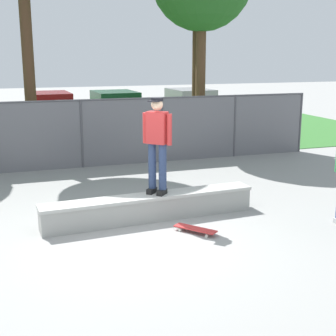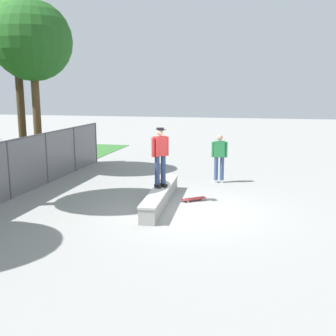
{
  "view_description": "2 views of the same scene",
  "coord_description": "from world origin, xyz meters",
  "views": [
    {
      "loc": [
        -1.95,
        -7.49,
        3.11
      ],
      "look_at": [
        0.96,
        1.13,
        0.95
      ],
      "focal_mm": 51.34,
      "sensor_mm": 36.0,
      "label": 1
    },
    {
      "loc": [
        -11.12,
        -1.93,
        3.45
      ],
      "look_at": [
        -0.03,
        0.59,
        1.25
      ],
      "focal_mm": 43.26,
      "sensor_mm": 36.0,
      "label": 2
    }
  ],
  "objects": [
    {
      "name": "concrete_ledge",
      "position": [
        0.54,
        0.94,
        0.25
      ],
      "size": [
        4.22,
        0.73,
        0.49
      ],
      "color": "#999993",
      "rests_on": "ground"
    },
    {
      "name": "tree_far",
      "position": [
        4.3,
        7.93,
        5.64
      ],
      "size": [
        2.91,
        2.91,
        7.15
      ],
      "color": "#47301E",
      "rests_on": "ground"
    },
    {
      "name": "bystander",
      "position": [
        3.88,
        -0.5,
        1.01
      ],
      "size": [
        0.33,
        0.59,
        1.82
      ],
      "color": "beige",
      "rests_on": "ground"
    },
    {
      "name": "ground_plane",
      "position": [
        0.0,
        0.0,
        0.0
      ],
      "size": [
        80.0,
        80.0,
        0.0
      ],
      "primitive_type": "plane",
      "color": "gray"
    },
    {
      "name": "tree_mid",
      "position": [
        4.08,
        7.08,
        5.34
      ],
      "size": [
        3.19,
        3.19,
        6.98
      ],
      "color": "#513823",
      "rests_on": "ground"
    },
    {
      "name": "chainlink_fence",
      "position": [
        0.0,
        5.77,
        1.03
      ],
      "size": [
        14.19,
        0.07,
        1.91
      ],
      "color": "#4C4C51",
      "rests_on": "ground"
    },
    {
      "name": "skateboard",
      "position": [
        1.1,
        -0.0,
        0.07
      ],
      "size": [
        0.66,
        0.75,
        0.09
      ],
      "color": "red",
      "rests_on": "ground"
    },
    {
      "name": "skateboarder",
      "position": [
        0.7,
        1.0,
        1.52
      ],
      "size": [
        0.46,
        0.45,
        1.84
      ],
      "color": "black",
      "rests_on": "concrete_ledge"
    }
  ]
}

